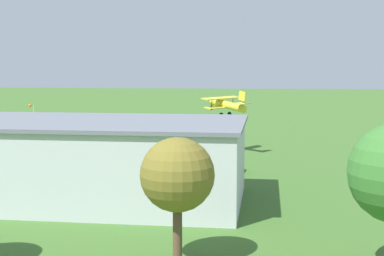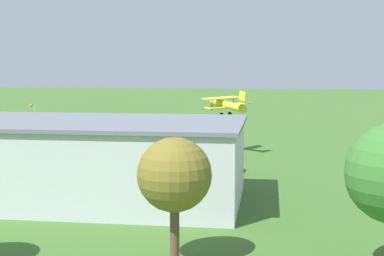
% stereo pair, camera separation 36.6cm
% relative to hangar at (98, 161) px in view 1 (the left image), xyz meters
% --- Properties ---
extents(ground_plane, '(400.00, 400.00, 0.00)m').
position_rel_hangar_xyz_m(ground_plane, '(-5.86, -34.85, -3.86)').
color(ground_plane, '#3D6628').
extents(hangar, '(28.12, 16.43, 7.71)m').
position_rel_hangar_xyz_m(hangar, '(0.00, 0.00, 0.00)').
color(hangar, silver).
rests_on(hangar, ground_plane).
extents(biplane, '(7.09, 7.26, 3.84)m').
position_rel_hangar_xyz_m(biplane, '(-10.75, -29.95, 3.23)').
color(biplane, yellow).
extents(car_grey, '(2.43, 4.59, 1.70)m').
position_rel_hangar_xyz_m(car_grey, '(-12.25, -14.84, -2.99)').
color(car_grey, slate).
rests_on(car_grey, ground_plane).
extents(car_orange, '(2.25, 4.46, 1.69)m').
position_rel_hangar_xyz_m(car_orange, '(10.82, -14.96, -2.99)').
color(car_orange, orange).
rests_on(car_orange, ground_plane).
extents(person_at_fence_line, '(0.54, 0.54, 1.53)m').
position_rel_hangar_xyz_m(person_at_fence_line, '(6.89, -13.94, -3.11)').
color(person_at_fence_line, '#3F3F47').
rests_on(person_at_fence_line, ground_plane).
extents(person_beside_truck, '(0.41, 0.41, 1.62)m').
position_rel_hangar_xyz_m(person_beside_truck, '(7.97, -13.38, -3.06)').
color(person_beside_truck, '#72338C').
rests_on(person_beside_truck, ground_plane).
extents(tree_by_windsock, '(4.91, 4.91, 8.34)m').
position_rel_hangar_xyz_m(tree_by_windsock, '(-9.71, 15.82, 1.97)').
color(tree_by_windsock, brown).
rests_on(tree_by_windsock, ground_plane).
extents(windsock, '(1.26, 1.43, 5.33)m').
position_rel_hangar_xyz_m(windsock, '(27.35, -50.99, 0.83)').
color(windsock, silver).
rests_on(windsock, ground_plane).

